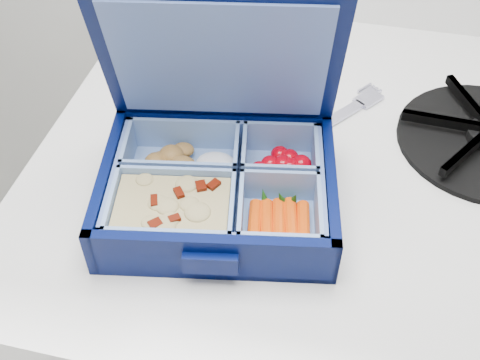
% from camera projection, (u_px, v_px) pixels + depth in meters
% --- Properties ---
extents(stove, '(0.63, 0.63, 0.95)m').
position_uv_depth(stove, '(301.00, 347.00, 1.02)').
color(stove, silver).
rests_on(stove, floor).
extents(bento_box, '(0.25, 0.21, 0.05)m').
position_uv_depth(bento_box, '(218.00, 189.00, 0.59)').
color(bento_box, '#000938').
rests_on(bento_box, stove).
extents(burner_grate_rear, '(0.18, 0.18, 0.02)m').
position_uv_depth(burner_grate_rear, '(180.00, 25.00, 0.83)').
color(burner_grate_rear, black).
rests_on(burner_grate_rear, stove).
extents(fork, '(0.14, 0.17, 0.01)m').
position_uv_depth(fork, '(314.00, 131.00, 0.68)').
color(fork, '#A7A6C0').
rests_on(fork, stove).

